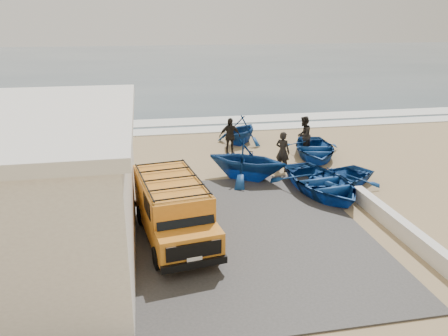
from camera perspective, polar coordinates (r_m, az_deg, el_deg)
ground at (r=16.31m, az=0.98°, el=-5.35°), size 160.00×160.00×0.00m
slab at (r=14.26m, az=-5.36°, el=-9.13°), size 12.00×10.00×0.05m
ocean at (r=70.92m, az=-8.45°, el=13.47°), size 180.00×88.00×0.01m
surf_line at (r=27.54m, az=-4.08°, el=4.94°), size 180.00×1.60×0.06m
surf_wash at (r=29.95m, az=-4.66°, el=6.07°), size 180.00×2.20×0.04m
parapet at (r=15.47m, az=21.99°, el=-7.14°), size 0.35×6.00×0.55m
van at (r=13.90m, az=-6.66°, el=-5.12°), size 2.49×4.89×2.00m
boat_near_left at (r=17.96m, az=12.61°, el=-1.86°), size 3.79×4.88×0.93m
boat_near_right at (r=18.74m, az=14.35°, el=-1.36°), size 4.54×4.04×0.78m
boat_mid_left at (r=18.92m, az=2.98°, el=1.12°), size 4.54×4.40×1.83m
boat_mid_right at (r=22.60m, az=11.72°, el=2.45°), size 3.76×4.65×0.85m
boat_far_left at (r=24.50m, az=2.18°, el=5.00°), size 3.85×3.92×1.56m
fisherman_front at (r=20.11m, az=7.66°, el=2.14°), size 0.80×0.80×1.87m
fisherman_middle at (r=22.97m, az=10.35°, el=4.26°), size 1.19×1.20×1.96m
fisherman_back at (r=22.41m, az=0.75°, el=4.15°), size 1.17×0.58×1.93m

